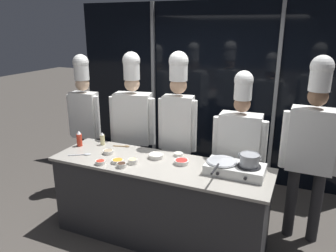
{
  "coord_description": "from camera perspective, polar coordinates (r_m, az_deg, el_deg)",
  "views": [
    {
      "loc": [
        1.39,
        -2.95,
        2.36
      ],
      "look_at": [
        0.0,
        0.25,
        1.27
      ],
      "focal_mm": 35.0,
      "sensor_mm": 36.0,
      "label": 1
    }
  ],
  "objects": [
    {
      "name": "ground_plane",
      "position": [
        4.02,
        -1.5,
        -18.62
      ],
      "size": [
        24.0,
        24.0,
        0.0
      ],
      "primitive_type": "plane",
      "color": "#47423D"
    },
    {
      "name": "window_wall_back",
      "position": [
        5.16,
        7.45,
        5.85
      ],
      "size": [
        4.56,
        0.09,
        2.7
      ],
      "color": "black",
      "rests_on": "ground_plane"
    },
    {
      "name": "demo_counter",
      "position": [
        3.77,
        -1.56,
        -12.91
      ],
      "size": [
        2.41,
        0.73,
        0.92
      ],
      "color": "#2D2D30",
      "rests_on": "ground_plane"
    },
    {
      "name": "portable_stove",
      "position": [
        3.36,
        11.59,
        -7.33
      ],
      "size": [
        0.58,
        0.33,
        0.11
      ],
      "color": "silver",
      "rests_on": "demo_counter"
    },
    {
      "name": "frying_pan",
      "position": [
        3.35,
        9.41,
        -5.83
      ],
      "size": [
        0.32,
        0.54,
        0.04
      ],
      "color": "#ADAFB5",
      "rests_on": "portable_stove"
    },
    {
      "name": "stock_pot",
      "position": [
        3.29,
        13.99,
        -5.7
      ],
      "size": [
        0.22,
        0.19,
        0.12
      ],
      "color": "#93969B",
      "rests_on": "portable_stove"
    },
    {
      "name": "squeeze_bottle_chili",
      "position": [
        4.16,
        -15.19,
        -2.15
      ],
      "size": [
        0.07,
        0.07,
        0.2
      ],
      "color": "red",
      "rests_on": "demo_counter"
    },
    {
      "name": "squeeze_bottle_oil",
      "position": [
        4.14,
        -11.35,
        -2.2
      ],
      "size": [
        0.06,
        0.06,
        0.16
      ],
      "color": "beige",
      "rests_on": "demo_counter"
    },
    {
      "name": "prep_bowl_carrots",
      "position": [
        3.6,
        -8.76,
        -6.03
      ],
      "size": [
        0.13,
        0.13,
        0.04
      ],
      "color": "silver",
      "rests_on": "demo_counter"
    },
    {
      "name": "prep_bowl_bean_sprouts",
      "position": [
        3.74,
        1.84,
        -4.91
      ],
      "size": [
        0.11,
        0.11,
        0.04
      ],
      "color": "silver",
      "rests_on": "demo_counter"
    },
    {
      "name": "prep_bowl_garlic",
      "position": [
        3.68,
        -2.12,
        -5.18
      ],
      "size": [
        0.17,
        0.17,
        0.05
      ],
      "color": "silver",
      "rests_on": "demo_counter"
    },
    {
      "name": "prep_bowl_chili_flakes",
      "position": [
        3.6,
        -11.7,
        -6.18
      ],
      "size": [
        0.11,
        0.11,
        0.04
      ],
      "color": "silver",
      "rests_on": "demo_counter"
    },
    {
      "name": "prep_bowl_bell_pepper",
      "position": [
        3.53,
        2.36,
        -6.2
      ],
      "size": [
        0.16,
        0.16,
        0.05
      ],
      "color": "silver",
      "rests_on": "demo_counter"
    },
    {
      "name": "prep_bowl_mushrooms",
      "position": [
        3.86,
        -10.37,
        -4.42
      ],
      "size": [
        0.13,
        0.13,
        0.04
      ],
      "color": "silver",
      "rests_on": "demo_counter"
    },
    {
      "name": "prep_bowl_ginger",
      "position": [
        3.56,
        -6.18,
        -6.06
      ],
      "size": [
        0.11,
        0.11,
        0.05
      ],
      "color": "silver",
      "rests_on": "demo_counter"
    },
    {
      "name": "prep_bowl_soy_glaze",
      "position": [
        3.49,
        -8.09,
        -6.71
      ],
      "size": [
        0.1,
        0.1,
        0.05
      ],
      "color": "silver",
      "rests_on": "demo_counter"
    },
    {
      "name": "serving_spoon_slotted",
      "position": [
        4.05,
        -7.6,
        -3.5
      ],
      "size": [
        0.21,
        0.08,
        0.02
      ],
      "color": "olive",
      "rests_on": "demo_counter"
    },
    {
      "name": "serving_spoon_solid",
      "position": [
        3.89,
        -14.38,
        -4.8
      ],
      "size": [
        0.24,
        0.17,
        0.02
      ],
      "color": "#B2B5BA",
      "rests_on": "demo_counter"
    },
    {
      "name": "chef_head",
      "position": [
        4.78,
        -14.36,
        2.57
      ],
      "size": [
        0.49,
        0.24,
        1.98
      ],
      "rotation": [
        0.0,
        0.0,
        3.26
      ],
      "color": "#4C4C51",
      "rests_on": "ground_plane"
    },
    {
      "name": "chef_sous",
      "position": [
        4.37,
        -6.1,
        1.33
      ],
      "size": [
        0.61,
        0.33,
        2.03
      ],
      "rotation": [
        0.0,
        0.0,
        3.33
      ],
      "color": "#232326",
      "rests_on": "ground_plane"
    },
    {
      "name": "chef_line",
      "position": [
        3.98,
        1.75,
        1.48
      ],
      "size": [
        0.48,
        0.24,
        2.07
      ],
      "rotation": [
        0.0,
        0.0,
        3.27
      ],
      "color": "#232326",
      "rests_on": "ground_plane"
    },
    {
      "name": "chef_pastry",
      "position": [
        3.84,
        12.34,
        -2.75
      ],
      "size": [
        0.62,
        0.26,
        1.89
      ],
      "rotation": [
        0.0,
        0.0,
        3.18
      ],
      "color": "#232326",
      "rests_on": "ground_plane"
    },
    {
      "name": "chef_apprentice",
      "position": [
        3.77,
        23.78,
        -2.21
      ],
      "size": [
        0.62,
        0.25,
        2.08
      ],
      "rotation": [
        0.0,
        0.0,
        3.12
      ],
      "color": "#232326",
      "rests_on": "ground_plane"
    }
  ]
}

